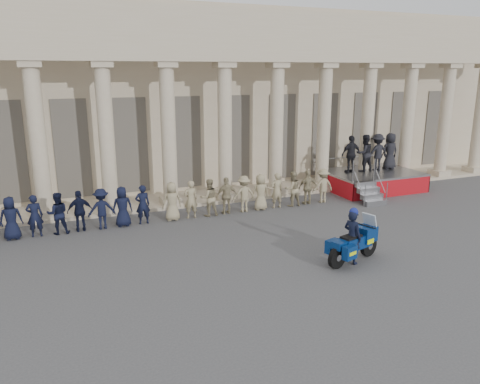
{
  "coord_description": "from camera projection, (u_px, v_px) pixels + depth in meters",
  "views": [
    {
      "loc": [
        -6.03,
        -11.84,
        5.94
      ],
      "look_at": [
        0.24,
        3.57,
        1.6
      ],
      "focal_mm": 35.0,
      "sensor_mm": 36.0,
      "label": 1
    }
  ],
  "objects": [
    {
      "name": "rider",
      "position": [
        352.0,
        236.0,
        14.68
      ],
      "size": [
        0.58,
        0.73,
        1.82
      ],
      "rotation": [
        0.0,
        0.0,
        1.87
      ],
      "color": "black",
      "rests_on": "ground"
    },
    {
      "name": "motorcycle",
      "position": [
        354.0,
        243.0,
        14.83
      ],
      "size": [
        2.24,
        1.22,
        1.47
      ],
      "rotation": [
        0.0,
        0.0,
        0.29
      ],
      "color": "black",
      "rests_on": "ground"
    },
    {
      "name": "building",
      "position": [
        162.0,
        96.0,
        26.38
      ],
      "size": [
        40.0,
        12.5,
        9.0
      ],
      "color": "tan",
      "rests_on": "ground"
    },
    {
      "name": "officer_rank",
      "position": [
        118.0,
        207.0,
        18.13
      ],
      "size": [
        19.5,
        0.6,
        1.59
      ],
      "color": "black",
      "rests_on": "ground"
    },
    {
      "name": "reviewing_stand",
      "position": [
        372.0,
        160.0,
        23.72
      ],
      "size": [
        4.59,
        4.32,
        2.81
      ],
      "color": "gray",
      "rests_on": "ground"
    },
    {
      "name": "ground",
      "position": [
        277.0,
        270.0,
        14.31
      ],
      "size": [
        90.0,
        90.0,
        0.0
      ],
      "primitive_type": "plane",
      "color": "#404042",
      "rests_on": "ground"
    }
  ]
}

